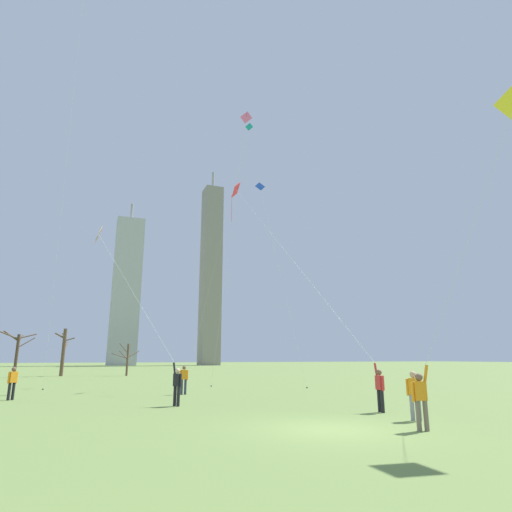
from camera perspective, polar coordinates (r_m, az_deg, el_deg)
ground_plane at (r=13.79m, az=9.97°, el=-21.95°), size 400.00×400.00×0.00m
kite_flyer_far_back_yellow at (r=14.42m, az=23.99°, el=-8.15°), size 4.64×2.32×11.48m
kite_flyer_foreground_left_orange at (r=21.88m, az=-13.42°, el=-11.07°), size 4.09×10.54×10.76m
kite_flyer_foreground_right_red at (r=22.05m, az=8.12°, el=-5.94°), size 0.99×17.46×16.24m
bystander_strolling_midfield at (r=25.67m, az=-29.86°, el=-14.38°), size 0.41×0.37×1.62m
bystander_far_off_by_trees at (r=16.20m, az=20.46°, el=-16.82°), size 0.39×0.38×1.62m
bystander_watching_nearby at (r=26.18m, az=-9.66°, el=-15.87°), size 0.51×0.22×1.62m
distant_kite_high_overhead_purple at (r=37.11m, az=-22.44°, el=26.95°), size 0.36×5.17×30.23m
distant_kite_drifting_right_blue at (r=32.17m, az=1.40°, el=5.72°), size 3.80×0.54×15.16m
distant_kite_drifting_left_teal at (r=45.37m, az=-1.93°, el=13.11°), size 6.28×0.17×26.50m
distant_kite_low_near_trees_pink at (r=39.25m, az=-1.65°, el=15.71°), size 3.45×0.68×23.77m
bare_tree_rightmost at (r=54.71m, az=-16.92°, el=-12.99°), size 3.27×2.11×3.76m
bare_tree_leftmost at (r=54.19m, az=-29.42°, el=-11.00°), size 3.44×2.07×5.00m
bare_tree_left_of_center at (r=56.32m, az=-24.42°, el=-11.46°), size 2.32×2.70×5.48m
skyline_short_annex at (r=130.75m, az=-6.08°, el=-2.25°), size 5.51×6.12×60.54m
skyline_mid_tower_left at (r=131.09m, az=-17.01°, el=-4.31°), size 7.99×5.06×48.33m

